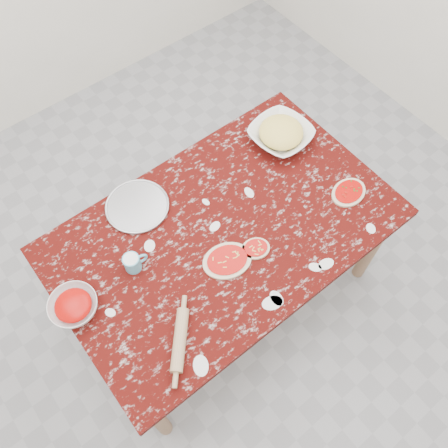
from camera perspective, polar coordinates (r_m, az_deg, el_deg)
ground at (r=2.90m, az=0.00°, el=-7.90°), size 4.00×4.00×0.00m
worktable at (r=2.29m, az=0.00°, el=-1.65°), size 1.60×1.00×0.75m
pizza_tray at (r=2.32m, az=-10.38°, el=2.08°), size 0.40×0.40×0.01m
sauce_bowl at (r=2.13m, az=-17.59°, el=-9.42°), size 0.24×0.24×0.07m
cheese_bowl at (r=2.52m, az=6.83°, el=10.58°), size 0.34×0.34×0.08m
flour_mug at (r=2.13m, az=-10.90°, el=-4.56°), size 0.11×0.08×0.09m
pizza_left at (r=2.14m, az=0.38°, el=-4.41°), size 0.27×0.23×0.02m
pizza_mid at (r=2.17m, az=3.85°, el=-2.94°), size 0.16×0.15×0.02m
pizza_right at (r=2.40m, az=14.75°, el=3.71°), size 0.20×0.16×0.02m
rolling_pin at (r=2.00m, az=-5.33°, el=-13.70°), size 0.21×0.23×0.05m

